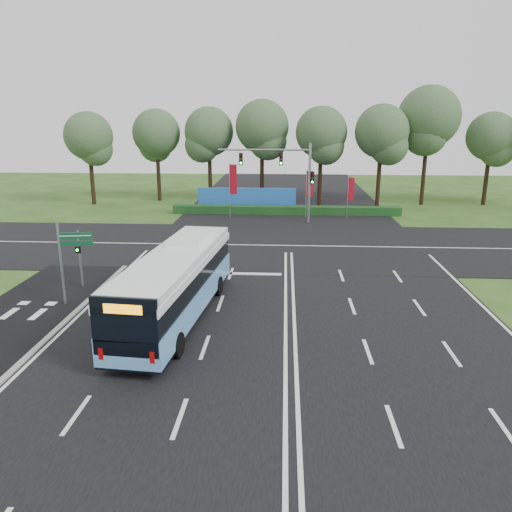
{
  "coord_description": "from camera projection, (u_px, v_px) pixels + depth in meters",
  "views": [
    {
      "loc": [
        -0.13,
        -23.48,
        9.11
      ],
      "look_at": [
        -1.61,
        2.0,
        2.0
      ],
      "focal_mm": 35.0,
      "sensor_mm": 36.0,
      "label": 1
    }
  ],
  "objects": [
    {
      "name": "banner_flag_left",
      "position": [
        232.0,
        183.0,
        45.78
      ],
      "size": [
        0.73,
        0.25,
        5.09
      ],
      "rotation": [
        0.0,
        0.0,
        -0.27
      ],
      "color": "gray",
      "rests_on": "ground"
    },
    {
      "name": "bike_path",
      "position": [
        12.0,
        323.0,
        22.82
      ],
      "size": [
        5.0,
        18.0,
        0.06
      ],
      "primitive_type": "cube",
      "color": "black",
      "rests_on": "ground"
    },
    {
      "name": "kerb_strip",
      "position": [
        64.0,
        324.0,
        22.68
      ],
      "size": [
        0.25,
        18.0,
        0.12
      ],
      "primitive_type": "cube",
      "color": "gray",
      "rests_on": "ground"
    },
    {
      "name": "city_bus",
      "position": [
        177.0,
        284.0,
        22.93
      ],
      "size": [
        3.58,
        12.14,
        3.43
      ],
      "rotation": [
        0.0,
        0.0,
        -0.09
      ],
      "color": "#5A98D2",
      "rests_on": "ground"
    },
    {
      "name": "eucalyptus_row",
      "position": [
        343.0,
        128.0,
        51.89
      ],
      "size": [
        54.15,
        8.64,
        12.37
      ],
      "color": "black",
      "rests_on": "ground"
    },
    {
      "name": "street_sign",
      "position": [
        68.0,
        253.0,
        24.46
      ],
      "size": [
        1.66,
        0.35,
        4.3
      ],
      "rotation": [
        0.0,
        0.0,
        0.16
      ],
      "color": "gray",
      "rests_on": "ground"
    },
    {
      "name": "banner_flag_right",
      "position": [
        350.0,
        191.0,
        45.65
      ],
      "size": [
        0.57,
        0.15,
        3.91
      ],
      "rotation": [
        0.0,
        0.0,
        -0.19
      ],
      "color": "gray",
      "rests_on": "ground"
    },
    {
      "name": "hedge",
      "position": [
        286.0,
        210.0,
        48.47
      ],
      "size": [
        22.0,
        1.2,
        0.8
      ],
      "primitive_type": "cube",
      "color": "#163C16",
      "rests_on": "ground"
    },
    {
      "name": "ground",
      "position": [
        286.0,
        306.0,
        25.02
      ],
      "size": [
        120.0,
        120.0,
        0.0
      ],
      "primitive_type": "plane",
      "color": "#254D19",
      "rests_on": "ground"
    },
    {
      "name": "banner_flag_mid",
      "position": [
        309.0,
        187.0,
        46.32
      ],
      "size": [
        0.65,
        0.15,
        4.45
      ],
      "rotation": [
        0.0,
        0.0,
        -0.15
      ],
      "color": "gray",
      "rests_on": "ground"
    },
    {
      "name": "road_cross",
      "position": [
        286.0,
        246.0,
        36.55
      ],
      "size": [
        120.0,
        14.0,
        0.05
      ],
      "primitive_type": "cube",
      "color": "black",
      "rests_on": "ground"
    },
    {
      "name": "traffic_light_gantry",
      "position": [
        289.0,
        170.0,
        43.47
      ],
      "size": [
        8.41,
        0.28,
        7.0
      ],
      "color": "gray",
      "rests_on": "ground"
    },
    {
      "name": "blue_hoarding",
      "position": [
        247.0,
        199.0,
        50.91
      ],
      "size": [
        10.0,
        0.3,
        2.2
      ],
      "primitive_type": "cube",
      "color": "blue",
      "rests_on": "ground"
    },
    {
      "name": "road_main",
      "position": [
        286.0,
        305.0,
        25.01
      ],
      "size": [
        20.0,
        120.0,
        0.04
      ],
      "primitive_type": "cube",
      "color": "black",
      "rests_on": "ground"
    },
    {
      "name": "pedestrian_signal",
      "position": [
        80.0,
        257.0,
        27.17
      ],
      "size": [
        0.3,
        0.41,
        3.23
      ],
      "rotation": [
        0.0,
        0.0,
        -0.4
      ],
      "color": "gray",
      "rests_on": "ground"
    }
  ]
}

